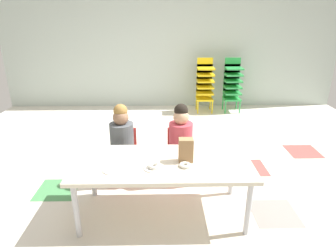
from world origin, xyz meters
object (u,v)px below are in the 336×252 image
Objects in this scene: seated_child_middle_seat at (181,136)px; paper_plate_near_edge at (154,168)px; seated_child_near_camera at (122,137)px; donut_powdered_loose at (185,165)px; kid_chair_yellow_stack at (205,83)px; paper_plate_center_table at (113,170)px; kid_chair_green_stack at (232,82)px; donut_powdered_on_plate at (154,166)px; craft_table at (163,166)px; paper_bag_brown at (186,150)px.

paper_plate_near_edge is (-0.28, -0.72, 0.01)m from seated_child_middle_seat.
seated_child_near_camera is 0.95m from donut_powdered_loose.
seated_child_middle_seat is 2.68m from kid_chair_yellow_stack.
kid_chair_yellow_stack reaches higher than paper_plate_center_table.
kid_chair_green_stack reaches higher than donut_powdered_loose.
paper_plate_near_edge is 0.02m from donut_powdered_on_plate.
paper_plate_center_table is at bearing -175.73° from paper_plate_near_edge.
craft_table is 0.26m from paper_bag_brown.
kid_chair_yellow_stack is at bearing 74.81° from paper_plate_near_edge.
kid_chair_green_stack is at bearing 0.00° from kid_chair_yellow_stack.
craft_table is 0.16m from donut_powdered_on_plate.
paper_plate_center_table is at bearing -130.19° from seated_child_middle_seat.
kid_chair_green_stack is at bearing 70.11° from paper_bag_brown.
kid_chair_green_stack is (1.17, 2.61, 0.02)m from seated_child_middle_seat.
kid_chair_yellow_stack is 4.73× the size of paper_bag_brown.
seated_child_near_camera is (-0.44, 0.60, 0.04)m from craft_table.
donut_powdered_on_plate is (-1.44, -3.32, 0.01)m from kid_chair_green_stack.
kid_chair_yellow_stack is 3.36m from donut_powdered_loose.
craft_table is 3.31m from kid_chair_yellow_stack.
kid_chair_yellow_stack is (0.63, 2.61, 0.02)m from seated_child_middle_seat.
paper_bag_brown is 1.94× the size of donut_powdered_on_plate.
paper_plate_center_table is 1.59× the size of donut_powdered_on_plate.
paper_plate_near_edge is at bearing -113.45° from kid_chair_green_stack.
craft_table is at bearing -53.28° from seated_child_near_camera.
kid_chair_green_stack is 5.78× the size of paper_plate_near_edge.
paper_plate_near_edge is at bearing -105.19° from kid_chair_yellow_stack.
paper_plate_center_table is 0.62m from donut_powdered_loose.
kid_chair_green_stack is at bearing 55.19° from seated_child_near_camera.
kid_chair_green_stack reaches higher than donut_powdered_on_plate.
seated_child_near_camera is 0.88× the size of kid_chair_green_stack.
seated_child_middle_seat is at bearing 90.90° from paper_bag_brown.
craft_table is 8.99× the size of paper_plate_near_edge.
seated_child_middle_seat is 8.92× the size of donut_powdered_loose.
seated_child_near_camera reaches higher than paper_plate_center_table.
donut_powdered_on_plate is at bearing 0.00° from paper_plate_near_edge.
donut_powdered_on_plate is at bearing 4.27° from paper_plate_center_table.
paper_bag_brown reaches higher than donut_powdered_on_plate.
donut_powdered_on_plate is (-0.28, -0.72, 0.03)m from seated_child_middle_seat.
kid_chair_yellow_stack is at bearing 79.17° from donut_powdered_loose.
donut_powdered_on_plate reaches higher than paper_plate_near_edge.
seated_child_middle_seat is 0.97m from paper_plate_center_table.
donut_powdered_on_plate is at bearing -175.57° from donut_powdered_loose.
donut_powdered_on_plate is at bearing -62.55° from seated_child_near_camera.
paper_bag_brown is at bearing -89.10° from seated_child_middle_seat.
seated_child_near_camera is 3.18m from kid_chair_green_stack.
seated_child_near_camera and seated_child_middle_seat have the same top height.
seated_child_middle_seat reaches higher than donut_powdered_loose.
paper_plate_center_table is 1.75× the size of donut_powdered_loose.
craft_table is 0.75m from seated_child_near_camera.
paper_plate_near_edge is at bearing 4.27° from paper_plate_center_table.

